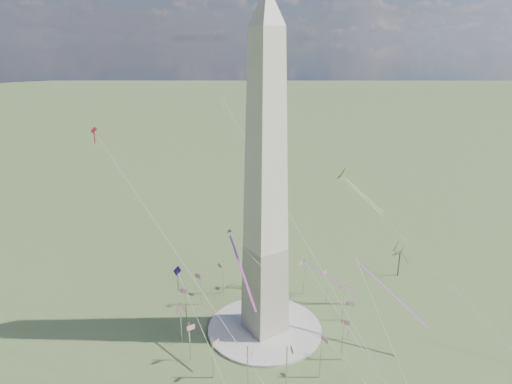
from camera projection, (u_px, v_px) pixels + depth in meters
ground at (265, 330)px, 144.85m from camera, size 2000.00×2000.00×0.00m
plaza at (265, 328)px, 144.72m from camera, size 36.00×36.00×0.80m
washington_monument at (266, 186)px, 129.51m from camera, size 15.56×15.56×100.00m
flagpole_ring at (265, 310)px, 142.52m from camera, size 54.40×54.40×13.00m
tree_near at (400, 252)px, 174.58m from camera, size 8.26×8.26×14.45m
kite_delta_black at (344, 177)px, 156.03m from camera, size 10.98×17.19×14.23m
kite_diamond_purple at (177, 274)px, 132.91m from camera, size 1.55×2.78×8.70m
kite_streamer_left at (379, 281)px, 135.44m from camera, size 9.45×23.32×16.66m
kite_streamer_mid at (238, 258)px, 129.70m from camera, size 6.19×22.02×15.30m
kite_streamer_right at (324, 275)px, 155.93m from camera, size 16.51×13.53×13.84m
kite_small_red at (94, 132)px, 128.14m from camera, size 1.47×1.82×4.77m
kite_small_white at (223, 100)px, 169.47m from camera, size 1.00×1.66×3.89m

